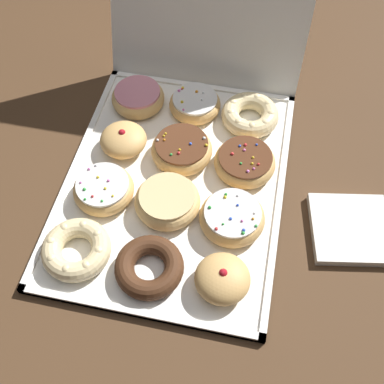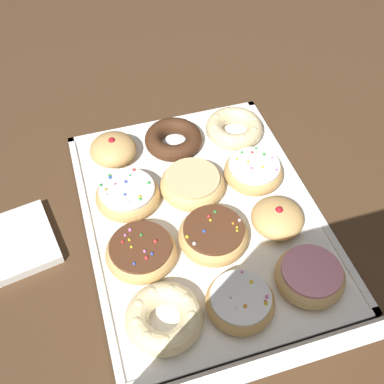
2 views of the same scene
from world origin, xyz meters
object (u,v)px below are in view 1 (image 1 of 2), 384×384
(jelly_filled_donut_6, at_px, (123,140))
(sprinkle_donut_7, at_px, (182,150))
(sprinkle_donut_3, at_px, (104,189))
(glazed_ring_donut_4, at_px, (165,200))
(jelly_filled_donut_2, at_px, (222,279))
(sprinkle_donut_10, at_px, (197,104))
(napkin_stack, at_px, (351,229))
(donut_box, at_px, (175,183))
(pink_frosted_donut_9, at_px, (138,97))
(cruller_donut_11, at_px, (250,115))
(sprinkle_donut_8, at_px, (245,162))
(sprinkle_donut_5, at_px, (232,217))
(cruller_donut_0, at_px, (76,249))
(chocolate_cake_ring_donut_1, at_px, (147,267))

(jelly_filled_donut_6, distance_m, sprinkle_donut_7, 0.12)
(sprinkle_donut_3, height_order, sprinkle_donut_7, sprinkle_donut_7)
(sprinkle_donut_3, xyz_separation_m, glazed_ring_donut_4, (0.12, -0.00, 0.00))
(jelly_filled_donut_2, bearing_deg, sprinkle_donut_10, 107.45)
(jelly_filled_donut_2, bearing_deg, napkin_stack, 36.11)
(donut_box, distance_m, napkin_stack, 0.33)
(sprinkle_donut_3, relative_size, sprinkle_donut_10, 1.04)
(jelly_filled_donut_2, height_order, pink_frosted_donut_9, jelly_filled_donut_2)
(donut_box, distance_m, cruller_donut_11, 0.22)
(sprinkle_donut_3, bearing_deg, sprinkle_donut_8, 25.04)
(jelly_filled_donut_6, distance_m, napkin_stack, 0.45)
(sprinkle_donut_3, height_order, sprinkle_donut_5, sprinkle_donut_5)
(glazed_ring_donut_4, bearing_deg, pink_frosted_donut_9, 116.01)
(sprinkle_donut_10, bearing_deg, donut_box, -91.15)
(donut_box, height_order, sprinkle_donut_5, sprinkle_donut_5)
(sprinkle_donut_5, xyz_separation_m, jelly_filled_donut_6, (-0.23, 0.13, 0.00))
(cruller_donut_0, xyz_separation_m, cruller_donut_11, (0.24, 0.36, 0.00))
(cruller_donut_0, xyz_separation_m, pink_frosted_donut_9, (0.01, 0.36, 0.00))
(glazed_ring_donut_4, relative_size, sprinkle_donut_10, 1.11)
(jelly_filled_donut_2, xyz_separation_m, sprinkle_donut_8, (0.00, 0.24, -0.00))
(cruller_donut_0, xyz_separation_m, sprinkle_donut_3, (0.01, 0.12, 0.00))
(napkin_stack, bearing_deg, cruller_donut_11, 134.42)
(sprinkle_donut_5, bearing_deg, chocolate_cake_ring_donut_1, -135.56)
(cruller_donut_0, relative_size, sprinkle_donut_7, 0.99)
(sprinkle_donut_7, bearing_deg, sprinkle_donut_5, -47.79)
(chocolate_cake_ring_donut_1, xyz_separation_m, sprinkle_donut_10, (0.01, 0.37, 0.00))
(donut_box, xyz_separation_m, jelly_filled_donut_6, (-0.12, 0.06, 0.03))
(sprinkle_donut_5, relative_size, napkin_stack, 0.84)
(sprinkle_donut_3, bearing_deg, donut_box, 24.65)
(cruller_donut_0, height_order, sprinkle_donut_5, sprinkle_donut_5)
(chocolate_cake_ring_donut_1, xyz_separation_m, jelly_filled_donut_6, (-0.11, 0.25, 0.01))
(cruller_donut_0, distance_m, cruller_donut_11, 0.43)
(jelly_filled_donut_6, bearing_deg, chocolate_cake_ring_donut_1, -65.45)
(sprinkle_donut_5, relative_size, sprinkle_donut_10, 1.08)
(jelly_filled_donut_6, distance_m, pink_frosted_donut_9, 0.12)
(cruller_donut_0, distance_m, sprinkle_donut_10, 0.39)
(glazed_ring_donut_4, relative_size, sprinkle_donut_5, 1.03)
(sprinkle_donut_10, xyz_separation_m, napkin_stack, (0.32, -0.22, -0.02))
(sprinkle_donut_7, xyz_separation_m, napkin_stack, (0.32, -0.10, -0.02))
(pink_frosted_donut_9, bearing_deg, sprinkle_donut_5, -46.04)
(sprinkle_donut_5, relative_size, pink_frosted_donut_9, 1.04)
(donut_box, xyz_separation_m, cruller_donut_11, (0.12, 0.18, 0.02))
(sprinkle_donut_10, distance_m, napkin_stack, 0.39)
(cruller_donut_11, bearing_deg, sprinkle_donut_3, -135.07)
(jelly_filled_donut_6, bearing_deg, sprinkle_donut_5, -28.66)
(napkin_stack, bearing_deg, sprinkle_donut_10, 145.40)
(napkin_stack, bearing_deg, cruller_donut_0, -162.28)
(chocolate_cake_ring_donut_1, height_order, napkin_stack, chocolate_cake_ring_donut_1)
(sprinkle_donut_5, height_order, pink_frosted_donut_9, sprinkle_donut_5)
(glazed_ring_donut_4, relative_size, sprinkle_donut_7, 1.00)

